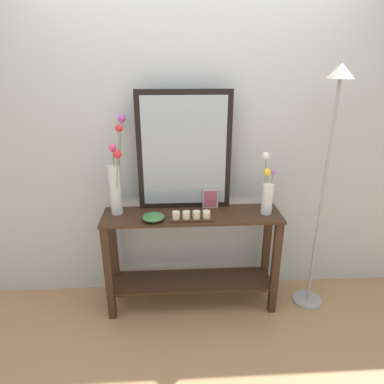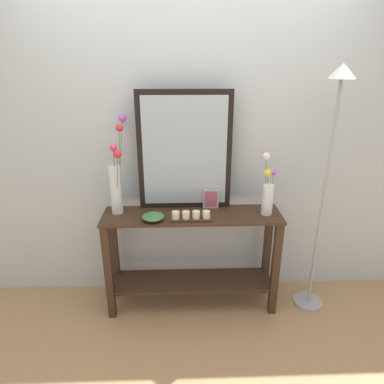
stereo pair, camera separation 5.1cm
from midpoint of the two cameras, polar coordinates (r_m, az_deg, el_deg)
The scene contains 10 objects.
ground_plane at distance 3.02m, azimuth 0.51°, elevation -18.11°, with size 7.00×6.00×0.02m, color #A87F56.
wall_back at distance 2.69m, azimuth 0.32°, elevation 9.28°, with size 6.40×0.08×2.70m, color #B2BCC1.
console_table at distance 2.73m, azimuth 0.54°, elevation -9.89°, with size 1.35×0.35×0.82m.
mirror_leaning at distance 2.56m, azimuth -0.66°, elevation 6.77°, with size 0.70×0.03×0.90m.
tall_vase_left at distance 2.57m, azimuth -11.99°, elevation 2.21°, with size 0.14×0.29×0.72m.
vase_right at distance 2.60m, azimuth 13.06°, elevation -0.03°, with size 0.11×0.13×0.46m.
candle_tray at distance 2.48m, azimuth 0.43°, elevation -4.08°, with size 0.32×0.09×0.07m.
picture_frame_small at distance 2.66m, azimuth 3.70°, elevation -1.14°, with size 0.12×0.01×0.15m.
decorative_bowl at distance 2.49m, azimuth -5.92°, elevation -4.11°, with size 0.16×0.16×0.05m.
floor_lamp at distance 2.62m, azimuth 22.57°, elevation 5.66°, with size 0.24×0.24×1.89m.
Camera 2 is at (-0.08, -2.34, 1.91)m, focal length 31.90 mm.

